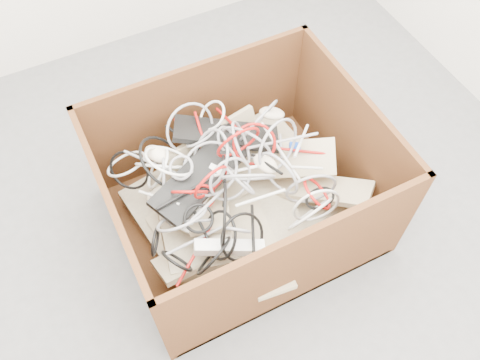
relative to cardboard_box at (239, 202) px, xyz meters
name	(u,v)px	position (x,y,z in m)	size (l,w,h in m)	color
ground	(248,229)	(0.01, -0.06, -0.16)	(3.00, 3.00, 0.00)	#555558
cardboard_box	(239,202)	(0.00, 0.00, 0.00)	(1.08, 0.90, 0.60)	#3C210F
keyboard_pile	(240,183)	(0.02, 0.02, 0.11)	(0.99, 0.86, 0.34)	tan
mice_scatter	(215,171)	(-0.08, 0.07, 0.20)	(0.74, 0.55, 0.17)	beige
power_strip_left	(200,198)	(-0.18, -0.02, 0.19)	(0.29, 0.05, 0.04)	white
power_strip_right	(229,247)	(-0.17, -0.26, 0.18)	(0.27, 0.05, 0.04)	white
vga_plug	(295,147)	(0.28, 0.03, 0.20)	(0.04, 0.04, 0.02)	#0D3DC5
cable_tangle	(223,176)	(-0.07, 0.00, 0.25)	(0.90, 0.76, 0.42)	#A40E0B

